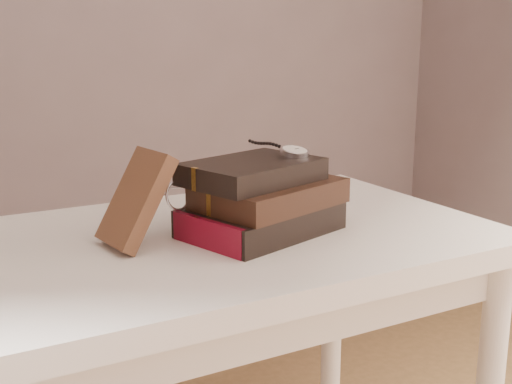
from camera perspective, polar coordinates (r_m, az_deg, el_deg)
table at (r=1.18m, az=-3.99°, el=-7.94°), size 1.00×0.60×0.75m
book_stack at (r=1.14m, az=0.50°, el=-0.64°), size 0.30×0.25×0.13m
journal at (r=1.09m, az=-10.39°, el=-0.63°), size 0.12×0.12×0.16m
pocket_watch at (r=1.17m, az=3.17°, el=3.58°), size 0.07×0.16×0.02m
eyeglasses at (r=1.14m, az=-5.95°, el=-0.06°), size 0.14×0.15×0.05m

